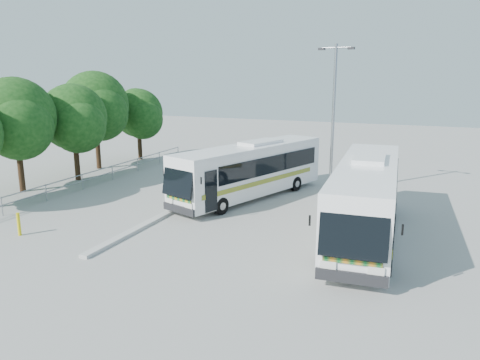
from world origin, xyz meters
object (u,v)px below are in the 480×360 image
at_px(tree_far_e, 139,113).
at_px(tree_far_b, 16,117).
at_px(bollard, 19,224).
at_px(lamppost, 333,113).
at_px(coach_main, 250,169).
at_px(tree_far_d, 96,105).
at_px(tree_far_c, 74,117).
at_px(coach_adjacent, 366,197).

bearing_deg(tree_far_e, tree_far_b, -91.83).
height_order(tree_far_e, bollard, tree_far_e).
height_order(tree_far_b, lamppost, lamppost).
relative_size(tree_far_b, coach_main, 0.62).
distance_m(tree_far_b, bollard, 9.59).
height_order(tree_far_d, bollard, tree_far_d).
bearing_deg(lamppost, tree_far_c, -160.82).
bearing_deg(coach_adjacent, tree_far_e, 144.84).
xyz_separation_m(tree_far_b, lamppost, (17.56, 6.91, 0.28)).
distance_m(tree_far_b, tree_far_e, 12.13).
bearing_deg(tree_far_e, coach_adjacent, -31.46).
bearing_deg(tree_far_b, tree_far_c, 77.09).
distance_m(tree_far_b, tree_far_d, 7.61).
bearing_deg(lamppost, coach_main, -135.46).
relative_size(tree_far_c, tree_far_d, 0.88).
xyz_separation_m(tree_far_b, tree_far_d, (-0.30, 7.60, 0.25)).
bearing_deg(tree_far_e, tree_far_d, -98.63).
height_order(tree_far_d, lamppost, lamppost).
xyz_separation_m(tree_far_c, tree_far_e, (-0.51, 8.20, -0.37)).
relative_size(tree_far_d, coach_main, 0.65).
relative_size(tree_far_b, coach_adjacent, 0.58).
bearing_deg(tree_far_e, tree_far_c, -86.46).
relative_size(coach_main, bollard, 10.68).
xyz_separation_m(tree_far_d, bollard, (6.51, -13.69, -4.29)).
relative_size(tree_far_b, tree_far_d, 0.95).
bearing_deg(tree_far_d, tree_far_c, -72.17).
relative_size(coach_main, lamppost, 1.28).
bearing_deg(bollard, tree_far_d, 115.44).
relative_size(coach_adjacent, lamppost, 1.37).
height_order(tree_far_c, lamppost, lamppost).
relative_size(tree_far_b, bollard, 6.60).
xyz_separation_m(tree_far_c, coach_adjacent, (19.69, -4.15, -2.45)).
relative_size(tree_far_e, coach_adjacent, 0.49).
bearing_deg(coach_main, coach_adjacent, -11.32).
bearing_deg(lamppost, tree_far_e, 172.13).
xyz_separation_m(tree_far_b, bollard, (6.21, -6.09, -4.04)).
distance_m(tree_far_e, bollard, 19.39).
xyz_separation_m(tree_far_e, lamppost, (17.17, -5.19, 0.96)).
relative_size(tree_far_c, tree_far_e, 1.10).
distance_m(tree_far_d, tree_far_e, 4.65).
bearing_deg(tree_far_c, tree_far_b, -102.91).
xyz_separation_m(tree_far_c, bollard, (5.32, -9.99, -3.73)).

